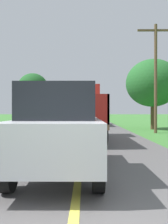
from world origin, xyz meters
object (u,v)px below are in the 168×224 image
roadside_tree_mid_right (33,87)px  following_car (61,129)px  banana_truck_near (79,111)px  roadside_tree_near_left (152,83)px  utility_pole_roadside (156,73)px  banana_truck_far (87,111)px

roadside_tree_mid_right → following_car: size_ratio=1.51×
banana_truck_near → roadside_tree_near_left: size_ratio=1.04×
utility_pole_roadside → roadside_tree_mid_right: 18.02m
banana_truck_near → banana_truck_far: size_ratio=1.00×
roadside_tree_near_left → banana_truck_far: bearing=135.3°
banana_truck_near → roadside_tree_near_left: roadside_tree_near_left is taller
following_car → banana_truck_far: bearing=87.9°
banana_truck_near → roadside_tree_near_left: 9.10m
roadside_tree_near_left → utility_pole_roadside: bearing=-102.2°
utility_pole_roadside → following_car: (-5.23, -10.49, -2.89)m
roadside_tree_near_left → banana_truck_near: bearing=-130.0°
utility_pole_roadside → following_car: bearing=-116.5°
banana_truck_far → roadside_tree_near_left: roadside_tree_near_left is taller
banana_truck_far → following_car: size_ratio=1.42×
following_car → utility_pole_roadside: bearing=63.5°
utility_pole_roadside → roadside_tree_near_left: size_ratio=1.29×
banana_truck_near → roadside_tree_near_left: bearing=50.0°
banana_truck_far → roadside_tree_mid_right: roadside_tree_mid_right is taller
roadside_tree_near_left → roadside_tree_mid_right: bearing=137.7°
roadside_tree_near_left → roadside_tree_mid_right: (-11.95, 10.88, 0.85)m
roadside_tree_near_left → following_car: (-5.92, -13.66, -2.62)m
banana_truck_near → roadside_tree_mid_right: size_ratio=0.94×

